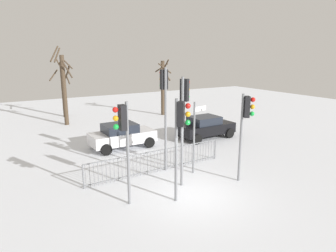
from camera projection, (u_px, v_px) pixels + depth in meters
ground_plane at (191, 195)px, 12.06m from camera, size 60.00×60.00×0.00m
traffic_light_foreground_right at (123, 131)px, 10.62m from camera, size 0.57×0.32×3.87m
traffic_light_foreground_left at (164, 96)px, 13.90m from camera, size 0.33×0.57×4.89m
traffic_light_mid_left at (180, 128)px, 10.88m from camera, size 0.47×0.47×3.95m
traffic_light_rear_left at (184, 107)px, 12.28m from camera, size 0.51×0.42×4.61m
traffic_light_rear_right at (246, 118)px, 12.76m from camera, size 0.52×0.42×3.87m
direction_sign_post at (195, 134)px, 13.89m from camera, size 0.78×0.21×3.38m
pedestrian_guard_railing at (158, 161)px, 14.28m from camera, size 7.16×0.24×1.07m
car_white_near at (122, 135)px, 17.93m from camera, size 3.83×1.98×1.47m
car_black_trailing at (205, 127)px, 20.01m from camera, size 3.84×1.99×1.47m
bare_tree_left at (163, 85)px, 27.14m from camera, size 1.50×1.53×4.99m
bare_tree_centre at (64, 87)px, 23.23m from camera, size 1.62×1.62×6.06m
bare_tree_right at (63, 88)px, 26.37m from camera, size 2.11×2.11×5.02m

